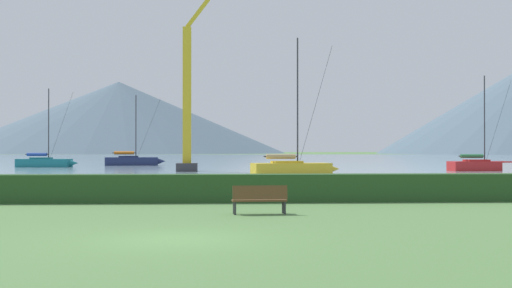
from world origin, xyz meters
TOP-DOWN VIEW (x-y plane):
  - ground_plane at (0.00, 0.00)m, footprint 1000.00×1000.00m
  - harbor_water at (0.00, 137.00)m, footprint 320.00×246.00m
  - hedge_line at (0.00, 11.00)m, footprint 80.00×1.20m
  - sailboat_slip_1 at (-10.60, 72.44)m, footprint 8.06×3.27m
  - sailboat_slip_2 at (-19.84, 64.19)m, footprint 7.36×2.76m
  - sailboat_slip_3 at (6.98, 37.90)m, footprint 7.53×3.31m
  - sailboat_slip_5 at (26.81, 48.18)m, footprint 7.07×2.61m
  - park_bench_near_path at (2.40, 5.89)m, footprint 1.83×0.60m
  - dock_crane at (-1.91, 48.17)m, footprint 6.22×2.00m
  - distant_hill_central_peak at (-56.11, 356.95)m, footprint 187.45×187.45m

SIDE VIEW (x-z plane):
  - ground_plane at x=0.00m, z-range 0.00..0.00m
  - harbor_water at x=0.00m, z-range 0.00..0.00m
  - park_bench_near_path at x=2.40m, z-range 0.06..1.01m
  - hedge_line at x=0.00m, z-range 0.00..1.12m
  - sailboat_slip_5 at x=26.81m, z-range -4.13..5.31m
  - sailboat_slip_2 at x=-19.84m, z-range -4.09..5.31m
  - sailboat_slip_3 at x=6.98m, z-range -5.01..6.27m
  - sailboat_slip_1 at x=-10.60m, z-range -4.01..5.32m
  - dock_crane at x=-1.91m, z-range -3.93..16.88m
  - distant_hill_central_peak at x=-56.11m, z-range 0.00..40.10m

